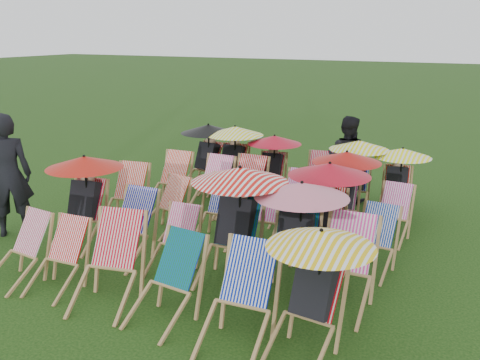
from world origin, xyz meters
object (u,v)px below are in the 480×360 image
at_px(deckchair_0, 18,250).
at_px(deckchair_5, 311,291).
at_px(person_left, 8,175).
at_px(deckchair_29, 398,181).
at_px(person_rear, 347,159).

distance_m(deckchair_0, deckchair_5, 3.85).
bearing_deg(person_left, deckchair_0, 96.27).
xyz_separation_m(deckchair_5, deckchair_29, (-0.01, 4.60, -0.05)).
relative_size(deckchair_29, person_left, 0.61).
xyz_separation_m(deckchair_29, person_left, (-5.21, -3.61, 0.35)).
relative_size(deckchair_0, person_left, 0.45).
bearing_deg(deckchair_5, deckchair_0, -170.93).
xyz_separation_m(deckchair_29, person_rear, (-1.01, 0.40, 0.19)).
distance_m(deckchair_0, person_left, 1.87).
relative_size(deckchair_5, deckchair_29, 1.09).
distance_m(deckchair_5, person_left, 5.33).
height_order(deckchair_5, deckchair_29, deckchair_5).
xyz_separation_m(person_left, person_rear, (4.19, 4.02, -0.16)).
bearing_deg(deckchair_5, person_rear, 108.58).
bearing_deg(person_left, person_rear, 179.20).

